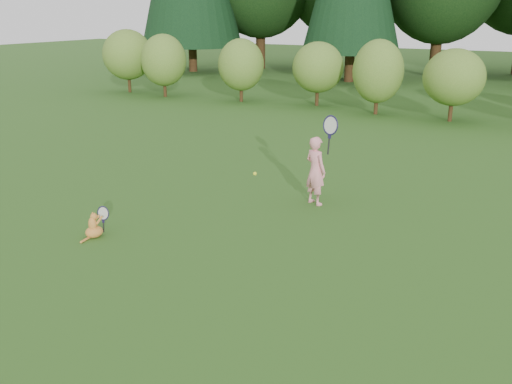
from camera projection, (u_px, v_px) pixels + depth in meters
The scene contains 5 objects.
ground at pixel (222, 244), 9.30m from camera, with size 100.00×100.00×0.00m, color #1F5217.
shrub_row at pixel (420, 77), 19.73m from camera, with size 28.00×3.00×2.80m, color #4C7424, non-canonical shape.
child at pixel (316, 169), 11.02m from camera, with size 0.79×0.50×2.02m.
cat at pixel (94, 224), 9.55m from camera, with size 0.38×0.58×0.60m.
tennis_ball at pixel (255, 174), 9.58m from camera, with size 0.06×0.06×0.06m.
Camera 1 is at (4.62, -7.27, 3.66)m, focal length 40.00 mm.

